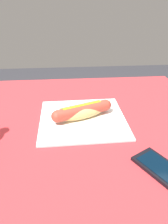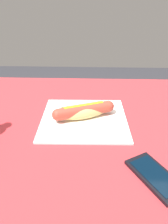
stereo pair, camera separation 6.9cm
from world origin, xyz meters
name	(u,v)px [view 2 (the right image)]	position (x,y,z in m)	size (l,w,h in m)	color
dining_table	(73,157)	(0.00, 0.00, 0.62)	(1.01, 0.79, 0.78)	brown
paper_wrapper	(84,119)	(0.04, 0.01, 0.79)	(0.29, 0.27, 0.01)	white
hot_dog	(84,111)	(0.04, 0.01, 0.82)	(0.21, 0.10, 0.05)	#DBB26B
cell_phone	(155,176)	(0.22, -0.24, 0.79)	(0.13, 0.16, 0.01)	black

